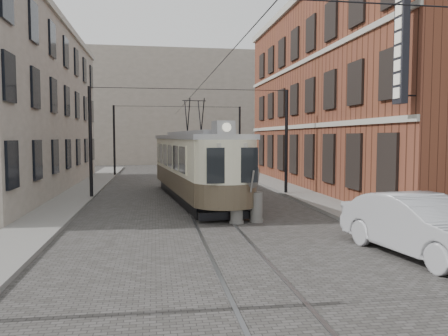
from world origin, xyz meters
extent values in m
plane|color=#474441|center=(0.00, 0.00, 0.00)|extent=(120.00, 120.00, 0.00)
cube|color=slate|center=(6.00, 0.00, 0.07)|extent=(2.00, 60.00, 0.15)
cube|color=slate|center=(-6.50, 0.00, 0.07)|extent=(2.00, 60.00, 0.15)
cube|color=brown|center=(11.00, 9.00, 6.00)|extent=(8.00, 26.00, 12.00)
cube|color=gray|center=(-11.00, 10.00, 5.00)|extent=(7.00, 24.00, 10.00)
cube|color=gray|center=(0.00, 40.00, 7.00)|extent=(28.00, 10.00, 14.00)
imported|color=#A8A9AD|center=(5.06, -7.21, 0.86)|extent=(2.65, 5.45, 1.72)
camera|label=1|loc=(-2.22, -18.31, 3.32)|focal=35.39mm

